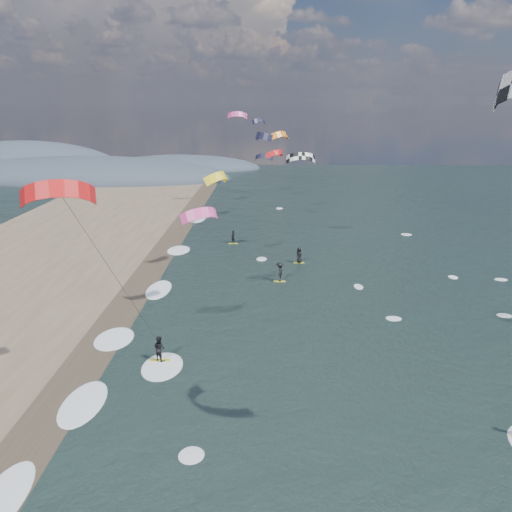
{
  "coord_description": "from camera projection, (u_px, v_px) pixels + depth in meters",
  "views": [
    {
      "loc": [
        -0.32,
        -22.43,
        16.38
      ],
      "look_at": [
        -1.0,
        12.0,
        7.0
      ],
      "focal_mm": 40.0,
      "sensor_mm": 36.0,
      "label": 1
    }
  ],
  "objects": [
    {
      "name": "far_kitesurfers",
      "position": [
        278.0,
        261.0,
        56.94
      ],
      "size": [
        8.5,
        15.63,
        1.86
      ],
      "color": "gold",
      "rests_on": "ground"
    },
    {
      "name": "bg_kite_field",
      "position": [
        262.0,
        146.0,
        77.82
      ],
      "size": [
        11.5,
        71.5,
        8.79
      ],
      "color": "yellow",
      "rests_on": "ground"
    },
    {
      "name": "shoreline_surf",
      "position": [
        119.0,
        340.0,
        40.37
      ],
      "size": [
        2.4,
        79.4,
        0.11
      ],
      "color": "white",
      "rests_on": "ground"
    },
    {
      "name": "wet_sand_strip",
      "position": [
        81.0,
        371.0,
        35.81
      ],
      "size": [
        3.0,
        240.0,
        0.0
      ],
      "primitive_type": "cube",
      "color": "#382D23",
      "rests_on": "ground"
    },
    {
      "name": "ground",
      "position": [
        273.0,
        473.0,
        25.94
      ],
      "size": [
        260.0,
        260.0,
        0.0
      ],
      "primitive_type": "plane",
      "color": "black",
      "rests_on": "ground"
    },
    {
      "name": "coastal_hills",
      "position": [
        74.0,
        175.0,
        130.84
      ],
      "size": [
        80.0,
        41.0,
        15.0
      ],
      "color": "#3D4756",
      "rests_on": "ground"
    },
    {
      "name": "kitesurfer_near_b",
      "position": [
        95.0,
        252.0,
        30.87
      ],
      "size": [
        7.09,
        8.66,
        13.26
      ],
      "color": "gold",
      "rests_on": "ground"
    }
  ]
}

